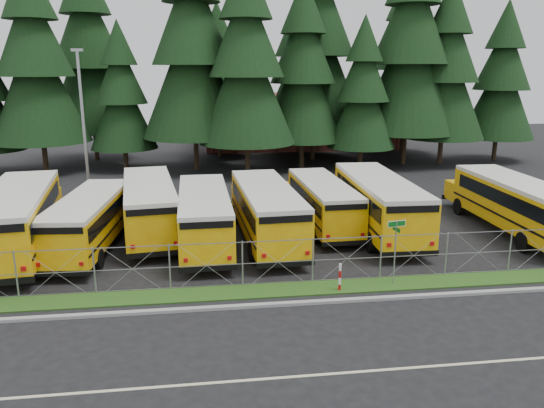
# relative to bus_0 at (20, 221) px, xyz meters

# --- Properties ---
(ground) EXTENTS (120.00, 120.00, 0.00)m
(ground) POSITION_rel_bus_0_xyz_m (14.59, -4.82, -1.61)
(ground) COLOR black
(ground) RESTS_ON ground
(curb) EXTENTS (50.00, 0.25, 0.12)m
(curb) POSITION_rel_bus_0_xyz_m (14.59, -7.92, -1.55)
(curb) COLOR gray
(curb) RESTS_ON ground
(grass_verge) EXTENTS (50.00, 1.40, 0.06)m
(grass_verge) POSITION_rel_bus_0_xyz_m (14.59, -6.52, -1.58)
(grass_verge) COLOR #1B4213
(grass_verge) RESTS_ON ground
(road_lane_line) EXTENTS (50.00, 0.12, 0.01)m
(road_lane_line) POSITION_rel_bus_0_xyz_m (14.59, -12.82, -1.61)
(road_lane_line) COLOR beige
(road_lane_line) RESTS_ON ground
(chainlink_fence) EXTENTS (44.00, 0.10, 2.00)m
(chainlink_fence) POSITION_rel_bus_0_xyz_m (14.59, -5.82, -0.61)
(chainlink_fence) COLOR #999CA1
(chainlink_fence) RESTS_ON ground
(brick_building) EXTENTS (22.00, 10.00, 6.00)m
(brick_building) POSITION_rel_bus_0_xyz_m (20.59, 35.18, 1.39)
(brick_building) COLOR brown
(brick_building) RESTS_ON ground
(bus_0) EXTENTS (4.48, 12.59, 3.23)m
(bus_0) POSITION_rel_bus_0_xyz_m (0.00, 0.00, 0.00)
(bus_0) COLOR orange
(bus_0) RESTS_ON ground
(bus_1) EXTENTS (3.37, 10.68, 2.75)m
(bus_1) POSITION_rel_bus_0_xyz_m (3.39, 0.11, -0.24)
(bus_1) COLOR orange
(bus_1) RESTS_ON ground
(bus_2) EXTENTS (4.08, 11.60, 2.98)m
(bus_2) POSITION_rel_bus_0_xyz_m (6.09, 2.27, -0.13)
(bus_2) COLOR orange
(bus_2) RESTS_ON ground
(bus_3) EXTENTS (2.77, 10.96, 2.86)m
(bus_3) POSITION_rel_bus_0_xyz_m (9.07, 0.01, -0.18)
(bus_3) COLOR orange
(bus_3) RESTS_ON ground
(bus_4) EXTENTS (3.25, 11.50, 2.98)m
(bus_4) POSITION_rel_bus_0_xyz_m (12.30, 0.26, -0.12)
(bus_4) COLOR orange
(bus_4) RESTS_ON ground
(bus_5) EXTENTS (2.74, 10.36, 2.70)m
(bus_5) POSITION_rel_bus_0_xyz_m (15.82, 2.35, -0.27)
(bus_5) COLOR orange
(bus_5) RESTS_ON ground
(bus_6) EXTENTS (3.18, 12.00, 3.12)m
(bus_6) POSITION_rel_bus_0_xyz_m (18.64, 0.96, -0.05)
(bus_6) COLOR orange
(bus_6) RESTS_ON ground
(bus_east) EXTENTS (2.96, 11.61, 3.03)m
(bus_east) POSITION_rel_bus_0_xyz_m (26.09, -0.13, -0.10)
(bus_east) COLOR orange
(bus_east) RESTS_ON ground
(street_sign) EXTENTS (0.83, 0.54, 2.81)m
(street_sign) POSITION_rel_bus_0_xyz_m (16.98, -6.45, 0.42)
(street_sign) COLOR #999CA1
(street_sign) RESTS_ON ground
(striped_bollard) EXTENTS (0.11, 0.11, 1.20)m
(striped_bollard) POSITION_rel_bus_0_xyz_m (14.51, -6.88, -1.01)
(striped_bollard) COLOR #B20C0C
(striped_bollard) RESTS_ON ground
(light_standard) EXTENTS (0.70, 0.35, 10.14)m
(light_standard) POSITION_rel_bus_0_xyz_m (1.41, 9.68, 3.89)
(light_standard) COLOR #999CA1
(light_standard) RESTS_ON ground
(conifer_1) EXTENTS (8.25, 8.25, 18.25)m
(conifer_1) POSITION_rel_bus_0_xyz_m (-4.66, 21.86, 7.51)
(conifer_1) COLOR black
(conifer_1) RESTS_ON ground
(conifer_2) EXTENTS (5.90, 5.90, 13.05)m
(conifer_2) POSITION_rel_bus_0_xyz_m (2.21, 22.17, 4.91)
(conifer_2) COLOR black
(conifer_2) RESTS_ON ground
(conifer_3) EXTENTS (9.20, 9.20, 20.34)m
(conifer_3) POSITION_rel_bus_0_xyz_m (8.58, 21.22, 8.55)
(conifer_3) COLOR black
(conifer_3) RESTS_ON ground
(conifer_4) EXTENTS (8.22, 8.22, 18.17)m
(conifer_4) POSITION_rel_bus_0_xyz_m (12.97, 18.72, 7.47)
(conifer_4) COLOR black
(conifer_4) RESTS_ON ground
(conifer_5) EXTENTS (7.62, 7.62, 16.85)m
(conifer_5) POSITION_rel_bus_0_xyz_m (18.27, 21.40, 6.81)
(conifer_5) COLOR black
(conifer_5) RESTS_ON ground
(conifer_6) EXTENTS (6.09, 6.09, 13.47)m
(conifer_6) POSITION_rel_bus_0_xyz_m (23.34, 19.58, 5.12)
(conifer_6) COLOR black
(conifer_6) RESTS_ON ground
(conifer_7) EXTENTS (9.27, 9.27, 20.51)m
(conifer_7) POSITION_rel_bus_0_xyz_m (28.22, 21.54, 8.64)
(conifer_7) COLOR black
(conifer_7) RESTS_ON ground
(conifer_8) EXTENTS (7.67, 7.67, 16.96)m
(conifer_8) POSITION_rel_bus_0_xyz_m (31.79, 21.31, 6.87)
(conifer_8) COLOR black
(conifer_8) RESTS_ON ground
(conifer_9) EXTENTS (6.90, 6.90, 15.26)m
(conifer_9) POSITION_rel_bus_0_xyz_m (38.00, 22.40, 6.01)
(conifer_9) COLOR black
(conifer_9) RESTS_ON ground
(conifer_10) EXTENTS (8.90, 8.90, 19.68)m
(conifer_10) POSITION_rel_bus_0_xyz_m (-1.38, 27.96, 8.22)
(conifer_10) COLOR black
(conifer_10) RESTS_ON ground
(conifer_11) EXTENTS (6.94, 6.94, 15.35)m
(conifer_11) POSITION_rel_bus_0_xyz_m (10.93, 27.97, 6.06)
(conifer_11) COLOR black
(conifer_11) RESTS_ON ground
(conifer_12) EXTENTS (10.03, 10.03, 22.18)m
(conifer_12) POSITION_rel_bus_0_xyz_m (20.16, 25.41, 9.47)
(conifer_12) COLOR black
(conifer_12) RESTS_ON ground
(conifer_13) EXTENTS (8.75, 8.75, 19.34)m
(conifer_13) POSITION_rel_bus_0_xyz_m (30.27, 27.41, 8.06)
(conifer_13) COLOR black
(conifer_13) RESTS_ON ground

